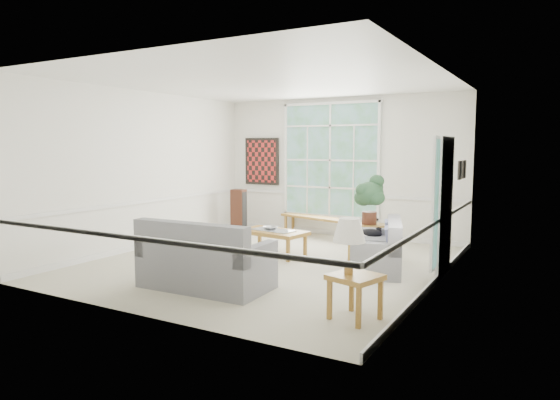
% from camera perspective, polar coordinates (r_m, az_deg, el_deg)
% --- Properties ---
extents(floor, '(5.50, 6.00, 0.01)m').
position_cam_1_polar(floor, '(8.47, -1.26, -7.21)').
color(floor, '#B6B198').
rests_on(floor, ground).
extents(ceiling, '(5.50, 6.00, 0.02)m').
position_cam_1_polar(ceiling, '(8.31, -1.31, 13.40)').
color(ceiling, white).
rests_on(ceiling, ground).
extents(wall_back, '(5.50, 0.02, 3.00)m').
position_cam_1_polar(wall_back, '(10.94, 6.79, 3.74)').
color(wall_back, white).
rests_on(wall_back, ground).
extents(wall_front, '(5.50, 0.02, 3.00)m').
position_cam_1_polar(wall_front, '(5.88, -16.41, 1.51)').
color(wall_front, white).
rests_on(wall_front, ground).
extents(wall_left, '(0.02, 6.00, 3.00)m').
position_cam_1_polar(wall_left, '(9.94, -15.06, 3.34)').
color(wall_left, white).
rests_on(wall_left, ground).
extents(wall_right, '(0.02, 6.00, 3.00)m').
position_cam_1_polar(wall_right, '(7.25, 17.76, 2.29)').
color(wall_right, white).
rests_on(wall_right, ground).
extents(window_back, '(2.30, 0.08, 2.40)m').
position_cam_1_polar(window_back, '(10.97, 5.75, 4.54)').
color(window_back, white).
rests_on(window_back, wall_back).
extents(entry_door, '(0.08, 0.90, 2.10)m').
position_cam_1_polar(entry_door, '(7.88, 18.26, -0.73)').
color(entry_door, white).
rests_on(entry_door, floor).
extents(door_sidelight, '(0.08, 0.26, 1.90)m').
position_cam_1_polar(door_sidelight, '(7.25, 17.31, -0.47)').
color(door_sidelight, white).
rests_on(door_sidelight, wall_right).
extents(wall_art, '(0.90, 0.06, 1.10)m').
position_cam_1_polar(wall_art, '(11.78, -2.11, 4.43)').
color(wall_art, maroon).
rests_on(wall_art, wall_back).
extents(wall_frame_near, '(0.04, 0.26, 0.32)m').
position_cam_1_polar(wall_frame_near, '(8.97, 19.81, 3.22)').
color(wall_frame_near, black).
rests_on(wall_frame_near, wall_right).
extents(wall_frame_far, '(0.04, 0.26, 0.32)m').
position_cam_1_polar(wall_frame_far, '(9.36, 20.23, 3.31)').
color(wall_frame_far, black).
rests_on(wall_frame_far, wall_right).
extents(loveseat_right, '(1.18, 1.64, 0.80)m').
position_cam_1_polar(loveseat_right, '(8.07, 10.88, -5.05)').
color(loveseat_right, slate).
rests_on(loveseat_right, floor).
extents(loveseat_front, '(1.80, 0.97, 0.96)m').
position_cam_1_polar(loveseat_front, '(7.00, -8.43, -6.06)').
color(loveseat_front, slate).
rests_on(loveseat_front, floor).
extents(coffee_table, '(1.29, 0.83, 0.45)m').
position_cam_1_polar(coffee_table, '(9.00, -0.81, -4.91)').
color(coffee_table, olive).
rests_on(coffee_table, floor).
extents(pewter_bowl, '(0.38, 0.38, 0.07)m').
position_cam_1_polar(pewter_bowl, '(9.02, -1.11, -3.18)').
color(pewter_bowl, '#9A9A9F').
rests_on(pewter_bowl, coffee_table).
extents(window_bench, '(1.87, 0.81, 0.43)m').
position_cam_1_polar(window_bench, '(10.89, 4.23, -3.04)').
color(window_bench, olive).
rests_on(window_bench, floor).
extents(end_table, '(0.67, 0.67, 0.51)m').
position_cam_1_polar(end_table, '(9.49, 10.51, -4.26)').
color(end_table, olive).
rests_on(end_table, floor).
extents(houseplant, '(0.71, 0.71, 0.94)m').
position_cam_1_polar(houseplant, '(9.39, 10.20, 0.10)').
color(houseplant, '#25482C').
rests_on(houseplant, end_table).
extents(side_table, '(0.63, 0.63, 0.52)m').
position_cam_1_polar(side_table, '(5.79, 8.57, -10.90)').
color(side_table, olive).
rests_on(side_table, floor).
extents(table_lamp, '(0.52, 0.52, 0.64)m').
position_cam_1_polar(table_lamp, '(5.66, 7.88, -5.27)').
color(table_lamp, silver).
rests_on(table_lamp, side_table).
extents(pet_bed, '(0.48, 0.48, 0.11)m').
position_cam_1_polar(pet_bed, '(11.29, -2.85, -3.52)').
color(pet_bed, gray).
rests_on(pet_bed, floor).
extents(floor_speaker, '(0.32, 0.26, 0.98)m').
position_cam_1_polar(floor_speaker, '(11.43, -4.75, -1.22)').
color(floor_speaker, '#3F1E12').
rests_on(floor_speaker, floor).
extents(cat, '(0.40, 0.30, 0.17)m').
position_cam_1_polar(cat, '(8.56, 10.38, -3.73)').
color(cat, black).
rests_on(cat, loveseat_right).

